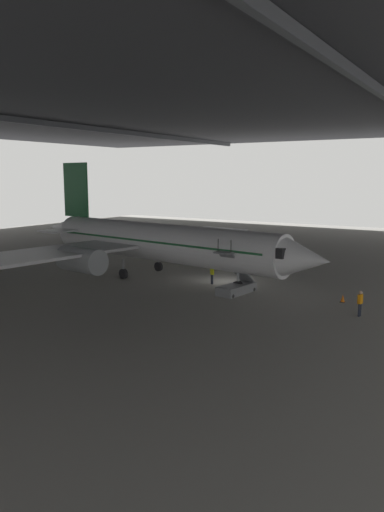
% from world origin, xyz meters
% --- Properties ---
extents(ground_plane, '(110.00, 110.00, 0.00)m').
position_xyz_m(ground_plane, '(0.00, 0.00, 0.00)').
color(ground_plane, gray).
extents(hangar_structure, '(121.00, 99.00, 17.43)m').
position_xyz_m(hangar_structure, '(-0.09, 13.77, 16.78)').
color(hangar_structure, '#4C4F54').
rests_on(hangar_structure, ground_plane).
extents(airplane_main, '(32.32, 33.21, 10.55)m').
position_xyz_m(airplane_main, '(-1.80, 6.42, 3.28)').
color(airplane_main, white).
rests_on(airplane_main, ground_plane).
extents(boarding_stairs, '(4.16, 1.98, 4.47)m').
position_xyz_m(boarding_stairs, '(-3.58, -2.67, 0.72)').
color(boarding_stairs, slate).
rests_on(boarding_stairs, ground_plane).
extents(crew_worker_near_nose, '(0.54, 0.30, 1.73)m').
position_xyz_m(crew_worker_near_nose, '(-5.05, -12.56, 0.99)').
color(crew_worker_near_nose, '#232838').
rests_on(crew_worker_near_nose, ground_plane).
extents(crew_worker_by_stairs, '(0.39, 0.46, 1.67)m').
position_xyz_m(crew_worker_by_stairs, '(-1.60, 0.62, 0.96)').
color(crew_worker_by_stairs, '#232838').
rests_on(crew_worker_by_stairs, ground_plane).
extents(traffic_cone_orange, '(0.36, 0.36, 0.60)m').
position_xyz_m(traffic_cone_orange, '(-1.88, -10.62, 0.29)').
color(traffic_cone_orange, black).
rests_on(traffic_cone_orange, ground_plane).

